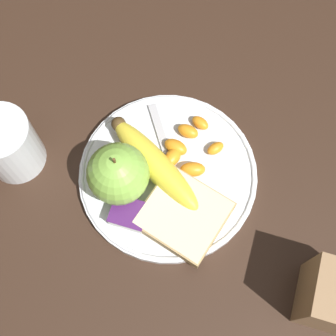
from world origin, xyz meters
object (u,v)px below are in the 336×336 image
object	(u,v)px
jam_packet	(129,214)
condiment_caddy	(336,297)
apple	(118,174)
bread_slice	(184,215)
plate	(168,174)
banana	(154,163)
juice_glass	(9,145)
fork	(171,167)

from	to	relation	value
jam_packet	condiment_caddy	size ratio (longest dim) A/B	0.52
apple	bread_slice	bearing A→B (deg)	168.12
plate	banana	size ratio (longest dim) A/B	1.50
condiment_caddy	banana	bearing A→B (deg)	-22.55
juice_glass	fork	bearing A→B (deg)	-168.40
plate	juice_glass	bearing A→B (deg)	9.34
apple	banana	bearing A→B (deg)	-134.95
bread_slice	fork	size ratio (longest dim) A/B	0.82
juice_glass	jam_packet	world-z (taller)	juice_glass
bread_slice	banana	bearing A→B (deg)	-44.12
condiment_caddy	fork	bearing A→B (deg)	-25.80
bread_slice	jam_packet	xyz separation A→B (m)	(0.07, 0.02, -0.00)
plate	condiment_caddy	bearing A→B (deg)	156.22
apple	fork	size ratio (longest dim) A/B	0.59
apple	plate	bearing A→B (deg)	-149.07
apple	bread_slice	distance (m)	0.10
banana	fork	size ratio (longest dim) A/B	1.07
juice_glass	apple	distance (m)	0.16
jam_packet	banana	bearing A→B (deg)	-97.97
banana	jam_packet	xyz separation A→B (m)	(0.01, 0.08, -0.01)
apple	banana	world-z (taller)	apple
juice_glass	apple	bearing A→B (deg)	-179.69
fork	condiment_caddy	size ratio (longest dim) A/B	1.67
banana	bread_slice	size ratio (longest dim) A/B	1.31
plate	fork	world-z (taller)	fork
plate	fork	xyz separation A→B (m)	(-0.00, -0.01, 0.01)
jam_packet	condiment_caddy	bearing A→B (deg)	173.35
plate	jam_packet	size ratio (longest dim) A/B	5.17
apple	banana	distance (m)	0.06
bread_slice	jam_packet	bearing A→B (deg)	16.04
bread_slice	fork	xyz separation A→B (m)	(0.04, -0.06, -0.01)
bread_slice	fork	bearing A→B (deg)	-60.63
banana	fork	xyz separation A→B (m)	(-0.02, -0.01, -0.02)
apple	juice_glass	bearing A→B (deg)	0.31
jam_packet	plate	bearing A→B (deg)	-112.86
juice_glass	bread_slice	size ratio (longest dim) A/B	0.73
bread_slice	fork	world-z (taller)	bread_slice
banana	bread_slice	xyz separation A→B (m)	(-0.06, 0.06, -0.01)
plate	jam_packet	bearing A→B (deg)	67.14
apple	fork	distance (m)	0.08
condiment_caddy	apple	bearing A→B (deg)	-13.53
banana	condiment_caddy	size ratio (longest dim) A/B	1.78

